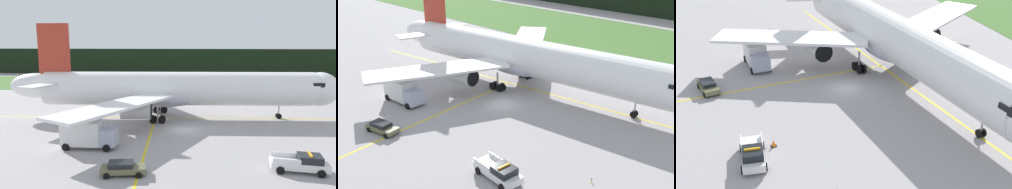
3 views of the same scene
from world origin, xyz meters
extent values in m
plane|color=#9E999B|center=(0.00, 0.00, 0.00)|extent=(320.00, 320.00, 0.00)
cube|color=#446E2F|center=(0.00, 47.28, 0.02)|extent=(320.00, 32.97, 0.04)
cube|color=black|center=(0.00, 79.37, 5.49)|extent=(288.00, 4.94, 10.98)
cube|color=yellow|center=(-2.01, 7.23, 0.00)|extent=(71.19, 11.53, 0.01)
cube|color=yellow|center=(-2.84, -12.36, 0.00)|extent=(6.41, 38.75, 0.01)
cylinder|color=white|center=(-2.01, 7.23, 5.09)|extent=(45.35, 12.61, 5.66)
ellipsoid|color=white|center=(21.34, 10.92, 5.09)|extent=(7.03, 6.56, 5.66)
ellipsoid|color=white|center=(-25.92, 3.46, 5.52)|extent=(9.60, 5.60, 4.24)
ellipsoid|color=#B5B8C9|center=(-4.24, 6.88, 3.54)|extent=(12.59, 7.71, 3.11)
cube|color=black|center=(20.02, 10.71, 6.08)|extent=(2.62, 5.59, 0.70)
cube|color=white|center=(-11.74, 17.24, 4.38)|extent=(16.97, 19.42, 0.35)
cylinder|color=#B7B7B7|center=(-9.29, 14.66, 3.14)|extent=(4.64, 3.25, 2.61)
cylinder|color=black|center=(-7.13, 15.00, 3.14)|extent=(0.49, 2.39, 2.40)
cube|color=white|center=(-8.19, -5.28, 4.38)|extent=(12.21, 21.11, 0.35)
cylinder|color=#B7B7B7|center=(-6.65, -2.07, 3.14)|extent=(4.64, 3.25, 2.61)
cylinder|color=black|center=(-4.48, -1.73, 3.14)|extent=(0.49, 2.39, 2.40)
cube|color=#A83021|center=(-22.68, 3.97, 11.08)|extent=(5.27, 1.26, 9.72)
cube|color=white|center=(-23.78, 7.72, 6.08)|extent=(6.14, 7.98, 0.28)
cube|color=white|center=(-22.57, 0.06, 6.08)|extent=(4.26, 7.76, 0.28)
cylinder|color=gray|center=(14.89, 9.90, 1.58)|extent=(0.20, 0.20, 2.26)
cylinder|color=black|center=(14.85, 10.16, 0.45)|extent=(0.92, 0.36, 0.90)
cylinder|color=black|center=(14.93, 9.65, 0.45)|extent=(0.92, 0.36, 0.90)
cylinder|color=gray|center=(-5.80, 10.36, 1.73)|extent=(0.28, 0.28, 2.26)
cylinder|color=black|center=(-5.05, 10.12, 0.60)|extent=(1.23, 0.48, 1.20)
cylinder|color=black|center=(-5.16, 10.81, 0.60)|extent=(1.23, 0.48, 1.20)
cylinder|color=black|center=(-6.43, 9.90, 0.60)|extent=(1.23, 0.48, 1.20)
cylinder|color=black|center=(-6.54, 10.60, 0.60)|extent=(1.23, 0.48, 1.20)
cylinder|color=gray|center=(-4.65, 3.10, 1.73)|extent=(0.28, 0.28, 2.26)
cylinder|color=black|center=(-4.01, 3.55, 0.60)|extent=(1.23, 0.48, 1.20)
cylinder|color=black|center=(-3.90, 2.86, 0.60)|extent=(1.23, 0.48, 1.20)
cylinder|color=black|center=(-5.40, 3.33, 0.60)|extent=(1.23, 0.48, 1.20)
cylinder|color=black|center=(-5.29, 2.64, 0.60)|extent=(1.23, 0.48, 1.20)
cube|color=white|center=(13.10, -12.56, 0.73)|extent=(5.44, 2.21, 0.70)
cube|color=black|center=(14.07, -12.59, 1.43)|extent=(2.21, 1.93, 0.70)
cube|color=white|center=(11.85, -11.55, 1.31)|extent=(2.58, 0.19, 0.45)
cube|color=white|center=(11.78, -13.47, 1.31)|extent=(2.58, 0.19, 0.45)
cube|color=orange|center=(14.07, -12.59, 1.86)|extent=(0.25, 1.42, 0.16)
cylinder|color=black|center=(14.96, -11.59, 0.38)|extent=(0.77, 0.27, 0.76)
cylinder|color=black|center=(14.89, -13.65, 0.38)|extent=(0.77, 0.27, 0.76)
cylinder|color=black|center=(11.31, -11.46, 0.38)|extent=(0.77, 0.27, 0.76)
cylinder|color=black|center=(11.24, -13.53, 0.38)|extent=(0.77, 0.27, 0.76)
cube|color=#A6ACC3|center=(-7.78, -9.68, 1.45)|extent=(2.17, 2.61, 2.00)
cube|color=silver|center=(-11.02, -10.06, 1.88)|extent=(4.88, 2.93, 2.87)
cylinder|color=#99999E|center=(-10.10, -9.96, 0.36)|extent=(0.78, 0.19, 1.04)
cylinder|color=#99999E|center=(-11.93, -10.17, 0.36)|extent=(0.78, 0.19, 1.04)
cylinder|color=black|center=(-7.92, -8.49, 0.45)|extent=(0.92, 0.36, 0.90)
cylinder|color=black|center=(-7.63, -10.87, 0.45)|extent=(0.92, 0.36, 0.90)
cylinder|color=black|center=(-12.76, -9.06, 0.45)|extent=(0.92, 0.36, 0.90)
cylinder|color=black|center=(-12.48, -11.45, 0.45)|extent=(0.92, 0.36, 0.90)
cube|color=#5F6040|center=(-3.61, -16.48, 0.57)|extent=(4.57, 2.76, 0.55)
cube|color=black|center=(-3.82, -16.53, 1.08)|extent=(2.70, 2.09, 0.45)
cylinder|color=black|center=(-2.39, -15.24, 0.30)|extent=(0.63, 0.32, 0.60)
cylinder|color=black|center=(-1.94, -16.98, 0.30)|extent=(0.63, 0.32, 0.60)
cylinder|color=black|center=(-5.28, -15.98, 0.30)|extent=(0.63, 0.32, 0.60)
cylinder|color=black|center=(-4.84, -17.72, 0.30)|extent=(0.63, 0.32, 0.60)
cube|color=black|center=(11.10, -10.43, 0.01)|extent=(0.58, 0.58, 0.03)
cone|color=orange|center=(11.10, -10.43, 0.38)|extent=(0.44, 0.44, 0.70)
camera|label=1|loc=(5.67, -42.33, 12.26)|focal=31.98mm
camera|label=2|loc=(36.90, -33.33, 21.83)|focal=40.69mm
camera|label=3|loc=(48.84, -13.70, 23.50)|focal=48.09mm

